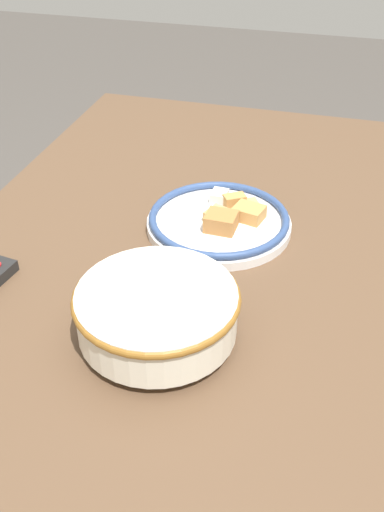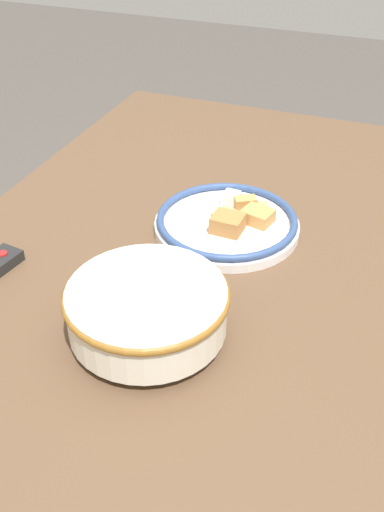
# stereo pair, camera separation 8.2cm
# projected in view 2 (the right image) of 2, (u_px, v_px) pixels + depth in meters

# --- Properties ---
(ground_plane) EXTENTS (8.00, 8.00, 0.00)m
(ground_plane) POSITION_uv_depth(u_px,v_px,m) (199.00, 464.00, 1.53)
(ground_plane) COLOR #4C4742
(dining_table) EXTENTS (1.29, 0.88, 0.70)m
(dining_table) POSITION_uv_depth(u_px,v_px,m) (201.00, 271.00, 1.17)
(dining_table) COLOR brown
(dining_table) RESTS_ON ground_plane
(noodle_bowl) EXTENTS (0.24, 0.24, 0.09)m
(noodle_bowl) POSITION_uv_depth(u_px,v_px,m) (147.00, 309.00, 0.88)
(noodle_bowl) COLOR silver
(noodle_bowl) RESTS_ON dining_table
(food_plate) EXTENTS (0.27, 0.27, 0.05)m
(food_plate) POSITION_uv_depth(u_px,v_px,m) (228.00, 223.00, 1.13)
(food_plate) COLOR white
(food_plate) RESTS_ON dining_table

